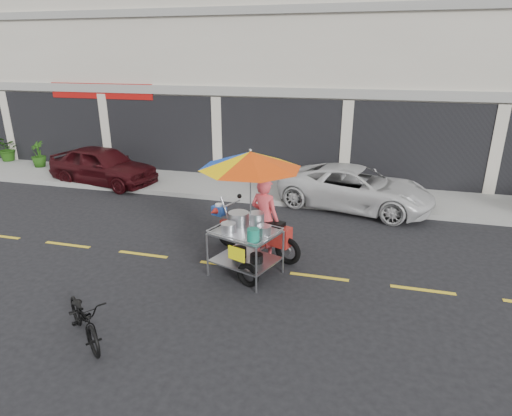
% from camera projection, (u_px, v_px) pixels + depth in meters
% --- Properties ---
extents(ground, '(90.00, 90.00, 0.00)m').
position_uv_depth(ground, '(319.00, 277.00, 8.74)').
color(ground, black).
extents(sidewalk, '(45.00, 3.00, 0.15)m').
position_uv_depth(sidewalk, '(341.00, 193.00, 13.71)').
color(sidewalk, gray).
rests_on(sidewalk, ground).
extents(shophouse_block, '(36.00, 8.11, 10.40)m').
position_uv_depth(shophouse_block, '(434.00, 55.00, 16.23)').
color(shophouse_block, beige).
rests_on(shophouse_block, ground).
extents(centerline, '(42.00, 0.10, 0.01)m').
position_uv_depth(centerline, '(319.00, 277.00, 8.74)').
color(centerline, gold).
rests_on(centerline, ground).
extents(maroon_sedan, '(4.11, 2.20, 1.33)m').
position_uv_depth(maroon_sedan, '(103.00, 165.00, 14.75)').
color(maroon_sedan, black).
rests_on(maroon_sedan, ground).
extents(white_pickup, '(4.74, 2.94, 1.22)m').
position_uv_depth(white_pickup, '(356.00, 188.00, 12.46)').
color(white_pickup, silver).
rests_on(white_pickup, ground).
extents(plant_tall, '(1.15, 1.08, 1.03)m').
position_uv_depth(plant_tall, '(7.00, 148.00, 17.39)').
color(plant_tall, '#1C440F').
rests_on(plant_tall, sidewalk).
extents(plant_short, '(0.70, 0.70, 0.99)m').
position_uv_depth(plant_short, '(38.00, 154.00, 16.50)').
color(plant_short, '#1C440F').
rests_on(plant_short, sidewalk).
extents(near_bicycle, '(1.50, 1.36, 0.79)m').
position_uv_depth(near_bicycle, '(84.00, 318.00, 6.71)').
color(near_bicycle, black).
rests_on(near_bicycle, ground).
extents(food_vendor_rig, '(2.58, 2.64, 2.63)m').
position_uv_depth(food_vendor_rig, '(254.00, 193.00, 8.61)').
color(food_vendor_rig, black).
rests_on(food_vendor_rig, ground).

